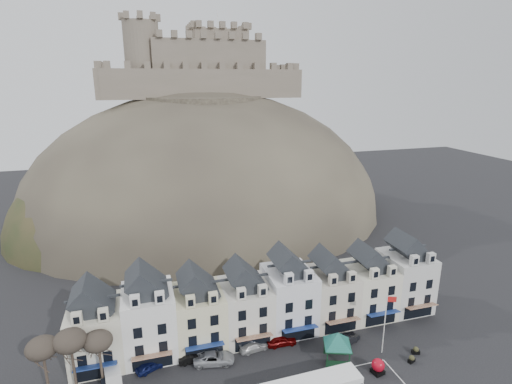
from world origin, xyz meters
TOP-DOWN VIEW (x-y plane):
  - townhouse_terrace at (0.15, 15.97)m, footprint 54.40×9.35m
  - castle_hill at (1.25, 68.95)m, footprint 100.00×76.00m
  - castle at (0.51, 75.93)m, footprint 50.20×22.20m
  - tree_left_far at (-29.00, 10.50)m, footprint 3.61×3.61m
  - tree_left_mid at (-26.00, 10.50)m, footprint 3.78×3.78m
  - tree_left_near at (-23.00, 10.50)m, footprint 3.43×3.43m
  - bus_shelter at (6.76, 6.61)m, footprint 6.55×6.55m
  - red_buoy at (10.79, 3.05)m, footprint 1.67×1.67m
  - flagpole at (13.75, 6.37)m, footprint 1.23×0.54m
  - white_van at (-21.99, 11.82)m, footprint 2.47×4.47m
  - planter_west at (16.34, 3.56)m, footprint 1.14×0.79m
  - planter_east at (18.00, 4.87)m, footprint 1.19×0.85m
  - car_navy at (-17.35, 12.00)m, footprint 4.06×2.95m
  - car_black at (-11.75, 12.00)m, footprint 3.96×1.48m
  - car_silver at (-9.10, 10.95)m, footprint 5.79×3.52m
  - car_white at (-3.22, 12.00)m, footprint 4.57×2.46m
  - car_maroon at (0.80, 12.00)m, footprint 4.44×1.90m
  - car_charcoal at (10.00, 9.50)m, footprint 4.45×3.07m

SIDE VIEW (x-z plane):
  - castle_hill at x=1.25m, z-range -33.89..34.11m
  - planter_west at x=16.34m, z-range -0.02..1.01m
  - planter_east at x=18.00m, z-range -0.02..1.05m
  - car_white at x=-3.22m, z-range 0.00..1.26m
  - car_navy at x=-17.35m, z-range 0.00..1.29m
  - car_black at x=-11.75m, z-range 0.00..1.29m
  - car_charcoal at x=10.00m, z-range 0.00..1.39m
  - car_maroon at x=0.80m, z-range 0.00..1.50m
  - car_silver at x=-9.10m, z-range 0.00..1.53m
  - white_van at x=-21.99m, z-range 0.00..1.94m
  - red_buoy at x=10.79m, z-range 0.02..2.09m
  - bus_shelter at x=6.76m, z-range 1.23..5.66m
  - flagpole at x=13.75m, z-range 0.64..9.69m
  - townhouse_terrace at x=0.15m, z-range -0.60..11.20m
  - tree_left_near at x=-23.00m, z-range 2.64..10.47m
  - tree_left_far at x=-29.00m, z-range 2.78..11.02m
  - tree_left_mid at x=-26.00m, z-range 2.92..11.56m
  - castle at x=0.51m, z-range 29.19..51.19m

